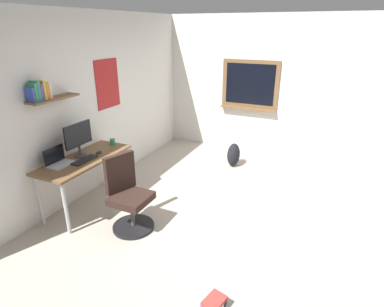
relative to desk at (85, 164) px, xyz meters
name	(u,v)px	position (x,y,z in m)	size (l,w,h in m)	color
ground_plane	(247,216)	(0.68, -2.09, -0.65)	(5.20, 5.20, 0.00)	#ADA393
wall_back	(93,103)	(0.68, 0.36, 0.65)	(5.00, 0.30, 2.60)	silver
wall_right	(288,89)	(3.13, -2.06, 0.65)	(0.22, 5.00, 2.60)	silver
desk	(85,164)	(0.00, 0.00, 0.00)	(1.35, 0.56, 0.73)	brown
office_chair	(128,198)	(-0.16, -0.81, -0.24)	(0.52, 0.55, 0.95)	black
laptop	(58,161)	(-0.30, 0.14, 0.14)	(0.31, 0.21, 0.23)	#ADAFB5
monitor_primary	(78,137)	(0.03, 0.09, 0.35)	(0.46, 0.17, 0.46)	#38383D
keyboard	(85,160)	(-0.07, -0.07, 0.09)	(0.37, 0.13, 0.02)	black
computer_mouse	(99,152)	(0.21, -0.07, 0.10)	(0.10, 0.06, 0.03)	#262628
coffee_mug	(113,142)	(0.57, -0.02, 0.13)	(0.08, 0.08, 0.09)	#338C4C
backpack	(234,155)	(2.21, -1.39, -0.44)	(0.32, 0.22, 0.43)	black
book_stack_on_floor	(215,305)	(-0.92, -2.26, -0.58)	(0.26, 0.21, 0.14)	#3851B2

